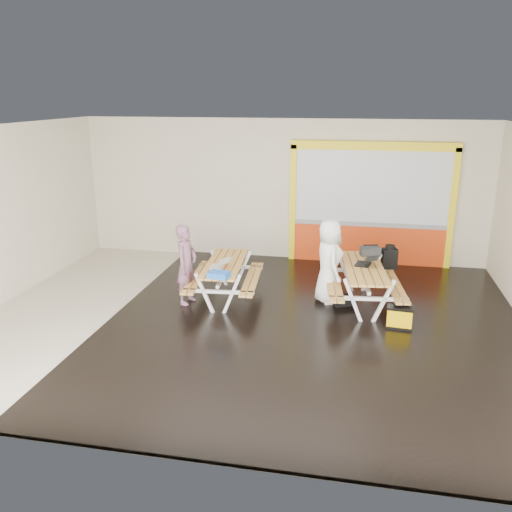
% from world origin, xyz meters
% --- Properties ---
extents(room, '(10.02, 8.02, 3.52)m').
position_xyz_m(room, '(0.00, 0.00, 1.75)').
color(room, beige).
rests_on(room, ground).
extents(deck, '(7.50, 7.98, 0.05)m').
position_xyz_m(deck, '(1.25, 0.00, 0.03)').
color(deck, black).
rests_on(deck, room).
extents(kiosk, '(3.88, 0.16, 3.00)m').
position_xyz_m(kiosk, '(2.20, 3.93, 1.44)').
color(kiosk, red).
rests_on(kiosk, room).
extents(picnic_table_left, '(1.53, 2.12, 0.81)m').
position_xyz_m(picnic_table_left, '(-0.65, 0.95, 0.62)').
color(picnic_table_left, '#B4813D').
rests_on(picnic_table_left, deck).
extents(picnic_table_right, '(1.69, 2.28, 0.85)m').
position_xyz_m(picnic_table_right, '(2.10, 1.12, 0.65)').
color(picnic_table_right, '#B4813D').
rests_on(picnic_table_right, deck).
extents(person_left, '(0.47, 0.64, 1.59)m').
position_xyz_m(person_left, '(-1.33, 0.57, 0.85)').
color(person_left, '#744C5F').
rests_on(person_left, deck).
extents(person_right, '(0.78, 0.96, 1.70)m').
position_xyz_m(person_right, '(1.42, 1.19, 0.88)').
color(person_right, white).
rests_on(person_right, deck).
extents(laptop_left, '(0.43, 0.39, 0.17)m').
position_xyz_m(laptop_left, '(-0.67, 0.64, 0.86)').
color(laptop_left, silver).
rests_on(laptop_left, picnic_table_left).
extents(laptop_right, '(0.50, 0.46, 0.18)m').
position_xyz_m(laptop_right, '(2.14, 1.23, 0.90)').
color(laptop_right, black).
rests_on(laptop_right, picnic_table_right).
extents(blue_pouch, '(0.40, 0.31, 0.11)m').
position_xyz_m(blue_pouch, '(-0.53, 0.05, 0.86)').
color(blue_pouch, blue).
rests_on(blue_pouch, picnic_table_left).
extents(toolbox, '(0.44, 0.30, 0.24)m').
position_xyz_m(toolbox, '(2.22, 1.90, 0.94)').
color(toolbox, black).
rests_on(toolbox, picnic_table_right).
extents(backpack, '(0.35, 0.27, 0.52)m').
position_xyz_m(backpack, '(2.63, 2.10, 0.77)').
color(backpack, black).
rests_on(backpack, picnic_table_right).
extents(dark_case, '(0.50, 0.45, 0.16)m').
position_xyz_m(dark_case, '(1.74, 1.08, 0.13)').
color(dark_case, black).
rests_on(dark_case, deck).
extents(fluke_bag, '(0.48, 0.34, 0.39)m').
position_xyz_m(fluke_bag, '(2.76, 0.17, 0.24)').
color(fluke_bag, black).
rests_on(fluke_bag, deck).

